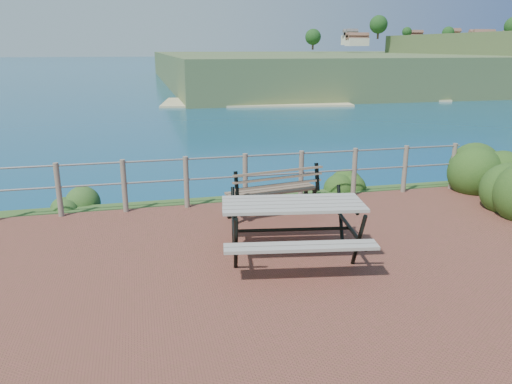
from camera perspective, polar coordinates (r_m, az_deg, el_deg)
ground at (r=6.90m, az=4.75°, el=-9.62°), size 10.00×7.00×0.12m
ocean at (r=205.92m, az=-13.27°, el=15.05°), size 1200.00×1200.00×0.00m
safety_railing at (r=9.75m, az=-1.24°, el=1.84°), size 9.40×0.10×1.00m
picnic_table at (r=7.24m, az=4.18°, el=-3.67°), size 2.12×1.73×0.85m
park_bench at (r=9.02m, az=1.89°, el=1.02°), size 1.75×0.72×0.96m
shrub_right_edge at (r=11.95m, az=24.64°, el=0.21°), size 1.17×1.17×1.66m
shrub_lip_west at (r=10.56m, az=-20.42°, el=-1.31°), size 0.74×0.74×0.47m
shrub_lip_east at (r=11.27m, az=9.56°, el=0.58°), size 0.78×0.78×0.52m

